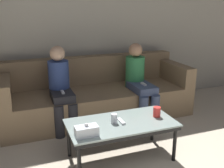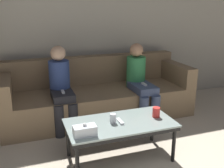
% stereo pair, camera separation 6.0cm
% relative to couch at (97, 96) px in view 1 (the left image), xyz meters
% --- Properties ---
extents(wall_back, '(12.00, 0.06, 2.60)m').
position_rel_couch_xyz_m(wall_back, '(0.00, 0.55, 0.99)').
color(wall_back, '#B7B2A3').
rests_on(wall_back, ground_plane).
extents(couch, '(2.76, 0.95, 0.86)m').
position_rel_couch_xyz_m(couch, '(0.00, 0.00, 0.00)').
color(couch, '#897051').
rests_on(couch, ground_plane).
extents(coffee_table, '(1.15, 0.59, 0.44)m').
position_rel_couch_xyz_m(coffee_table, '(-0.12, -1.25, 0.08)').
color(coffee_table, '#8C9E99').
rests_on(coffee_table, ground_plane).
extents(cup_near_left, '(0.07, 0.07, 0.10)m').
position_rel_couch_xyz_m(cup_near_left, '(-0.20, -1.24, 0.18)').
color(cup_near_left, silver).
rests_on(cup_near_left, coffee_table).
extents(cup_near_right, '(0.08, 0.08, 0.11)m').
position_rel_couch_xyz_m(cup_near_right, '(0.31, -1.25, 0.18)').
color(cup_near_right, red).
rests_on(cup_near_right, coffee_table).
extents(tissue_box, '(0.22, 0.12, 0.13)m').
position_rel_couch_xyz_m(tissue_box, '(-0.54, -1.42, 0.18)').
color(tissue_box, silver).
rests_on(tissue_box, coffee_table).
extents(game_remote, '(0.04, 0.15, 0.02)m').
position_rel_couch_xyz_m(game_remote, '(-0.12, -1.25, 0.14)').
color(game_remote, white).
rests_on(game_remote, coffee_table).
extents(seated_person_left_end, '(0.31, 0.61, 1.12)m').
position_rel_couch_xyz_m(seated_person_left_end, '(-0.58, -0.23, 0.28)').
color(seated_person_left_end, '#28282D').
rests_on(seated_person_left_end, ground_plane).
extents(seated_person_mid_left, '(0.31, 0.70, 1.09)m').
position_rel_couch_xyz_m(seated_person_mid_left, '(0.58, -0.25, 0.27)').
color(seated_person_mid_left, '#47567A').
rests_on(seated_person_mid_left, ground_plane).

